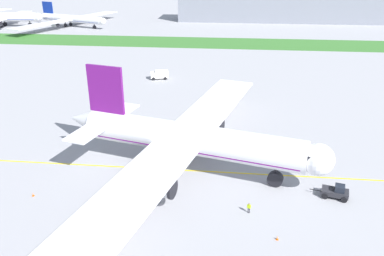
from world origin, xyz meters
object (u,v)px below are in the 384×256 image
service_truck_baggage_loader (160,74)px  parked_airliner_far_centre (5,17)px  ground_crew_marshaller_front (249,207)px  airliner_foreground (188,139)px  traffic_cone_port_wing (277,238)px  parked_airliner_far_right (71,19)px  pushback_tug (336,192)px  ground_crew_wingwalker_port (155,175)px  traffic_cone_near_nose (33,194)px

service_truck_baggage_loader → parked_airliner_far_centre: (-100.39, 89.26, 3.53)m
ground_crew_marshaller_front → airliner_foreground: bearing=131.2°
traffic_cone_port_wing → service_truck_baggage_loader: size_ratio=0.10×
airliner_foreground → parked_airliner_far_right: (-80.84, 148.29, -1.67)m
airliner_foreground → parked_airliner_far_right: bearing=118.6°
pushback_tug → ground_crew_wingwalker_port: size_ratio=3.42×
ground_crew_marshaller_front → service_truck_baggage_loader: (-25.37, 66.51, 0.49)m
traffic_cone_near_nose → parked_airliner_far_right: parked_airliner_far_right is taller
ground_crew_marshaller_front → parked_airliner_far_right: bearing=119.7°
pushback_tug → traffic_cone_near_nose: 47.30m
parked_airliner_far_centre → pushback_tug: bearing=-47.2°
service_truck_baggage_loader → parked_airliner_far_centre: bearing=138.4°
airliner_foreground → traffic_cone_port_wing: bearing=-51.3°
ground_crew_marshaller_front → traffic_cone_port_wing: size_ratio=2.84×
ground_crew_marshaller_front → traffic_cone_port_wing: ground_crew_marshaller_front is taller
pushback_tug → ground_crew_marshaller_front: bearing=-157.9°
traffic_cone_port_wing → parked_airliner_far_right: size_ratio=0.01×
airliner_foreground → parked_airliner_far_right: size_ratio=1.02×
pushback_tug → traffic_cone_near_nose: bearing=-174.4°
ground_crew_marshaller_front → service_truck_baggage_loader: service_truck_baggage_loader is taller
traffic_cone_port_wing → parked_airliner_far_right: 190.93m
traffic_cone_port_wing → service_truck_baggage_loader: (-28.98, 72.11, 1.21)m
airliner_foreground → ground_crew_marshaller_front: size_ratio=45.12×
airliner_foreground → ground_crew_wingwalker_port: bearing=-139.8°
ground_crew_wingwalker_port → ground_crew_marshaller_front: size_ratio=1.04×
service_truck_baggage_loader → airliner_foreground: bearing=-74.6°
pushback_tug → parked_airliner_far_right: bearing=124.1°
traffic_cone_near_nose → parked_airliner_far_centre: parked_airliner_far_centre is taller
pushback_tug → ground_crew_marshaller_front: (-13.55, -5.51, 0.01)m
service_truck_baggage_loader → parked_airliner_far_right: (-65.79, 93.59, 2.69)m
pushback_tug → traffic_cone_port_wing: pushback_tug is taller
airliner_foreground → parked_airliner_far_centre: airliner_foreground is taller
parked_airliner_far_right → service_truck_baggage_loader: bearing=-54.9°
service_truck_baggage_loader → traffic_cone_near_nose: bearing=-97.1°
parked_airliner_far_right → parked_airliner_far_centre: bearing=-172.9°
pushback_tug → parked_airliner_far_right: 186.75m
traffic_cone_near_nose → pushback_tug: bearing=5.6°
ground_crew_marshaller_front → traffic_cone_near_nose: (-33.52, 0.88, -0.72)m
traffic_cone_near_nose → parked_airliner_far_right: size_ratio=0.01×
ground_crew_wingwalker_port → traffic_cone_near_nose: (-18.20, -6.71, -0.76)m
ground_crew_wingwalker_port → traffic_cone_port_wing: 23.08m
airliner_foreground → ground_crew_wingwalker_port: airliner_foreground is taller
pushback_tug → ground_crew_wingwalker_port: 28.95m
ground_crew_wingwalker_port → ground_crew_marshaller_front: ground_crew_wingwalker_port is taller
airliner_foreground → parked_airliner_far_right: 168.90m
service_truck_baggage_loader → parked_airliner_far_right: size_ratio=0.08×
service_truck_baggage_loader → traffic_cone_port_wing: bearing=-68.1°
parked_airliner_far_right → traffic_cone_near_nose: bearing=-70.1°
traffic_cone_near_nose → parked_airliner_far_right: (-57.65, 159.22, 3.90)m
airliner_foreground → pushback_tug: 25.17m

